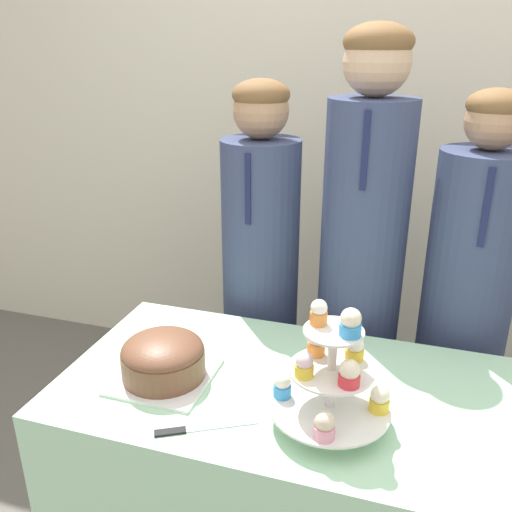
{
  "coord_description": "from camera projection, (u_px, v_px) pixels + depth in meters",
  "views": [
    {
      "loc": [
        0.19,
        -0.82,
        1.54
      ],
      "look_at": [
        -0.18,
        0.35,
        1.06
      ],
      "focal_mm": 38.0,
      "sensor_mm": 36.0,
      "label": 1
    }
  ],
  "objects": [
    {
      "name": "wall_back",
      "position": [
        386.0,
        91.0,
        2.25
      ],
      "size": [
        9.0,
        0.06,
        2.7
      ],
      "color": "beige",
      "rests_on": "ground_plane"
    },
    {
      "name": "round_cake",
      "position": [
        163.0,
        358.0,
        1.39
      ],
      "size": [
        0.24,
        0.24,
        0.12
      ],
      "color": "white",
      "rests_on": "table"
    },
    {
      "name": "student_2",
      "position": [
        461.0,
        332.0,
        1.73
      ],
      "size": [
        0.27,
        0.28,
        1.43
      ],
      "color": "#384266",
      "rests_on": "ground_plane"
    },
    {
      "name": "cake_knife",
      "position": [
        189.0,
        430.0,
        1.22
      ],
      "size": [
        0.22,
        0.13,
        0.01
      ],
      "rotation": [
        0.0,
        0.0,
        0.5
      ],
      "color": "silver",
      "rests_on": "table"
    },
    {
      "name": "student_1",
      "position": [
        359.0,
        290.0,
        1.79
      ],
      "size": [
        0.27,
        0.27,
        1.6
      ],
      "color": "#384266",
      "rests_on": "ground_plane"
    },
    {
      "name": "table",
      "position": [
        313.0,
        500.0,
        1.5
      ],
      "size": [
        1.34,
        0.63,
        0.72
      ],
      "color": "#A8DBB2",
      "rests_on": "ground_plane"
    },
    {
      "name": "cupcake_stand",
      "position": [
        332.0,
        374.0,
        1.2
      ],
      "size": [
        0.28,
        0.28,
        0.31
      ],
      "color": "silver",
      "rests_on": "table"
    },
    {
      "name": "student_0",
      "position": [
        260.0,
        299.0,
        1.91
      ],
      "size": [
        0.26,
        0.27,
        1.44
      ],
      "color": "#384266",
      "rests_on": "ground_plane"
    }
  ]
}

